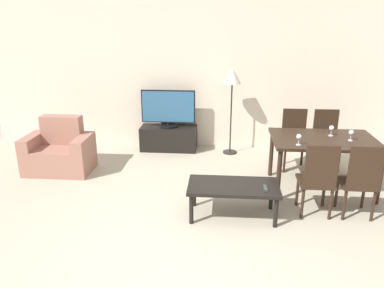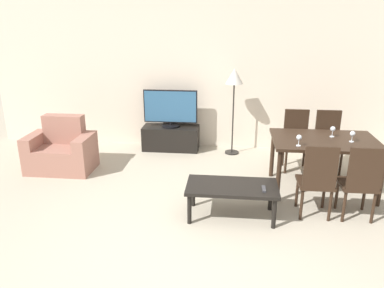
{
  "view_description": "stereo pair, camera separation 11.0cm",
  "coord_description": "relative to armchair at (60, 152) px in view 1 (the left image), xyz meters",
  "views": [
    {
      "loc": [
        0.27,
        -2.91,
        2.26
      ],
      "look_at": [
        -0.12,
        1.84,
        0.65
      ],
      "focal_mm": 35.0,
      "sensor_mm": 36.0,
      "label": 1
    },
    {
      "loc": [
        0.38,
        -2.9,
        2.26
      ],
      "look_at": [
        -0.12,
        1.84,
        0.65
      ],
      "focal_mm": 35.0,
      "sensor_mm": 36.0,
      "label": 2
    }
  ],
  "objects": [
    {
      "name": "wine_glass_center",
      "position": [
        4.16,
        -0.4,
        0.54
      ],
      "size": [
        0.07,
        0.07,
        0.15
      ],
      "color": "silver",
      "rests_on": "dining_table"
    },
    {
      "name": "remote_primary",
      "position": [
        2.99,
        -1.27,
        0.12
      ],
      "size": [
        0.04,
        0.15,
        0.02
      ],
      "color": "#38383D",
      "rests_on": "coffee_table"
    },
    {
      "name": "armchair",
      "position": [
        0.0,
        0.0,
        0.0
      ],
      "size": [
        0.98,
        0.63,
        0.83
      ],
      "color": "#9E6B5B",
      "rests_on": "ground_plane"
    },
    {
      "name": "wall_back",
      "position": [
        2.2,
        1.4,
        1.05
      ],
      "size": [
        7.92,
        0.06,
        2.7
      ],
      "color": "beige",
      "rests_on": "ground_plane"
    },
    {
      "name": "coffee_table",
      "position": [
        2.63,
        -1.19,
        0.06
      ],
      "size": [
        1.07,
        0.54,
        0.41
      ],
      "color": "black",
      "rests_on": "ground_plane"
    },
    {
      "name": "dining_chair_far_left",
      "position": [
        3.61,
        0.45,
        0.2
      ],
      "size": [
        0.4,
        0.4,
        0.92
      ],
      "color": "black",
      "rests_on": "ground_plane"
    },
    {
      "name": "wine_glass_left",
      "position": [
        3.96,
        -0.21,
        0.54
      ],
      "size": [
        0.07,
        0.07,
        0.15
      ],
      "color": "silver",
      "rests_on": "dining_table"
    },
    {
      "name": "dining_chair_near",
      "position": [
        3.61,
        -1.11,
        0.2
      ],
      "size": [
        0.4,
        0.4,
        0.92
      ],
      "color": "black",
      "rests_on": "ground_plane"
    },
    {
      "name": "ground_plane",
      "position": [
        2.2,
        -2.3,
        -0.3
      ],
      "size": [
        18.0,
        18.0,
        0.0
      ],
      "primitive_type": "plane",
      "color": "#B2A893"
    },
    {
      "name": "tv_stand",
      "position": [
        1.53,
        1.12,
        -0.09
      ],
      "size": [
        0.99,
        0.42,
        0.42
      ],
      "color": "black",
      "rests_on": "ground_plane"
    },
    {
      "name": "dining_table",
      "position": [
        3.85,
        -0.33,
        0.36
      ],
      "size": [
        1.37,
        0.93,
        0.73
      ],
      "color": "black",
      "rests_on": "ground_plane"
    },
    {
      "name": "dining_chair_near_right",
      "position": [
        4.09,
        -1.11,
        0.2
      ],
      "size": [
        0.4,
        0.4,
        0.92
      ],
      "color": "black",
      "rests_on": "ground_plane"
    },
    {
      "name": "tv",
      "position": [
        1.53,
        1.12,
        0.45
      ],
      "size": [
        0.94,
        0.32,
        0.66
      ],
      "color": "black",
      "rests_on": "tv_stand"
    },
    {
      "name": "wine_glass_right",
      "position": [
        3.45,
        -0.64,
        0.54
      ],
      "size": [
        0.07,
        0.07,
        0.15
      ],
      "color": "silver",
      "rests_on": "dining_table"
    },
    {
      "name": "dining_chair_far",
      "position": [
        4.09,
        0.45,
        0.2
      ],
      "size": [
        0.4,
        0.4,
        0.92
      ],
      "color": "black",
      "rests_on": "ground_plane"
    },
    {
      "name": "floor_lamp",
      "position": [
        2.63,
        1.03,
        0.95
      ],
      "size": [
        0.29,
        0.29,
        1.48
      ],
      "color": "black",
      "rests_on": "ground_plane"
    }
  ]
}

